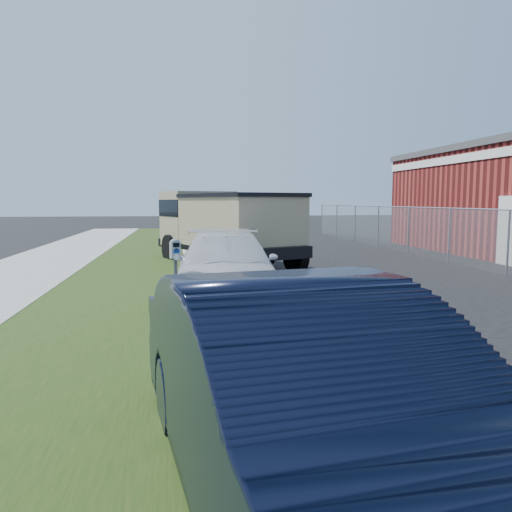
{
  "coord_description": "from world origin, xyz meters",
  "views": [
    {
      "loc": [
        -2.83,
        -8.3,
        2.04
      ],
      "look_at": [
        -1.4,
        1.0,
        1.0
      ],
      "focal_mm": 35.0,
      "sensor_mm": 36.0,
      "label": 1
    }
  ],
  "objects": [
    {
      "name": "white_wagon",
      "position": [
        -1.93,
        1.59,
        0.71
      ],
      "size": [
        2.28,
        4.98,
        1.41
      ],
      "primitive_type": "imported",
      "rotation": [
        0.0,
        0.0,
        -0.06
      ],
      "color": "silver",
      "rests_on": "ground"
    },
    {
      "name": "chainlink_fence",
      "position": [
        6.0,
        7.0,
        1.26
      ],
      "size": [
        0.06,
        30.06,
        30.0
      ],
      "color": "slate",
      "rests_on": "ground"
    },
    {
      "name": "navy_sedan",
      "position": [
        -2.02,
        -5.33,
        0.76
      ],
      "size": [
        2.3,
        4.79,
        1.52
      ],
      "primitive_type": "imported",
      "rotation": [
        0.0,
        0.0,
        0.16
      ],
      "color": "black",
      "rests_on": "ground"
    },
    {
      "name": "ground",
      "position": [
        0.0,
        0.0,
        0.0
      ],
      "size": [
        120.0,
        120.0,
        0.0
      ],
      "primitive_type": "plane",
      "color": "black",
      "rests_on": "ground"
    },
    {
      "name": "parking_meter",
      "position": [
        -2.91,
        0.23,
        1.05
      ],
      "size": [
        0.21,
        0.17,
        1.28
      ],
      "rotation": [
        0.0,
        0.0,
        0.36
      ],
      "color": "#3F4247",
      "rests_on": "ground"
    },
    {
      "name": "streetside",
      "position": [
        -5.57,
        2.0,
        0.07
      ],
      "size": [
        6.12,
        50.0,
        0.15
      ],
      "color": "gray",
      "rests_on": "ground"
    },
    {
      "name": "dump_truck",
      "position": [
        -1.48,
        7.29,
        1.33
      ],
      "size": [
        4.32,
        6.39,
        2.36
      ],
      "rotation": [
        0.0,
        0.0,
        0.39
      ],
      "color": "black",
      "rests_on": "ground"
    }
  ]
}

